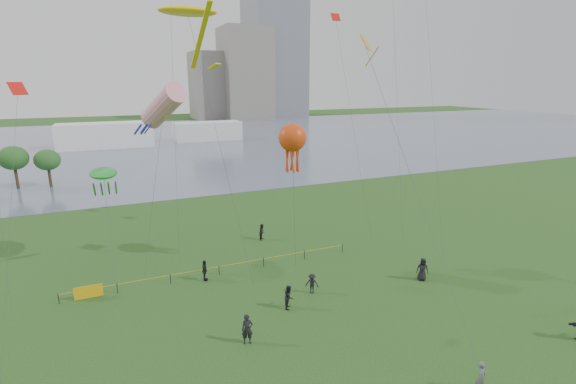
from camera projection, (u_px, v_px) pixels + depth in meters
name	position (u px, v px, depth m)	size (l,w,h in m)	color
ground_plane	(358.00, 369.00, 23.65)	(400.00, 400.00, 0.00)	#1A3E13
lake	(155.00, 142.00, 112.26)	(400.00, 120.00, 0.08)	slate
building_mid	(245.00, 74.00, 180.06)	(20.00, 20.00, 38.00)	gray
building_low	(211.00, 86.00, 181.26)	(16.00, 18.00, 28.00)	slate
pavilion_left	(106.00, 135.00, 102.44)	(22.00, 8.00, 6.00)	white
pavilion_right	(208.00, 131.00, 115.25)	(18.00, 7.00, 5.00)	silver
fence	(143.00, 282.00, 32.74)	(24.07, 0.07, 1.05)	black
kite_flyer	(481.00, 377.00, 21.72)	(0.66, 0.43, 1.80)	#585A60
spectator_a	(289.00, 297.00, 29.88)	(0.85, 0.66, 1.74)	black
spectator_b	(312.00, 284.00, 31.99)	(1.04, 0.60, 1.61)	black
spectator_c	(205.00, 271.00, 34.01)	(1.03, 0.43, 1.76)	black
spectator_d	(422.00, 269.00, 34.07)	(0.94, 0.61, 1.93)	black
spectator_f	(247.00, 329.00, 25.79)	(0.71, 0.47, 1.96)	black
spectator_g	(262.00, 232.00, 42.90)	(0.81, 0.63, 1.67)	black
kite_stingray	(188.00, 12.00, 33.52)	(5.01, 9.97, 21.67)	#3F3F42
kite_windsock	(163.00, 106.00, 33.07)	(4.44, 5.06, 15.79)	#3F3F42
kite_creature	(103.00, 173.00, 35.73)	(2.26, 10.40, 8.62)	#3F3F42
kite_octopus	(292.00, 138.00, 34.50)	(2.35, 2.35, 12.50)	#3F3F42
kite_delta	(372.00, 60.00, 29.89)	(2.31, 16.00, 19.14)	#3F3F42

